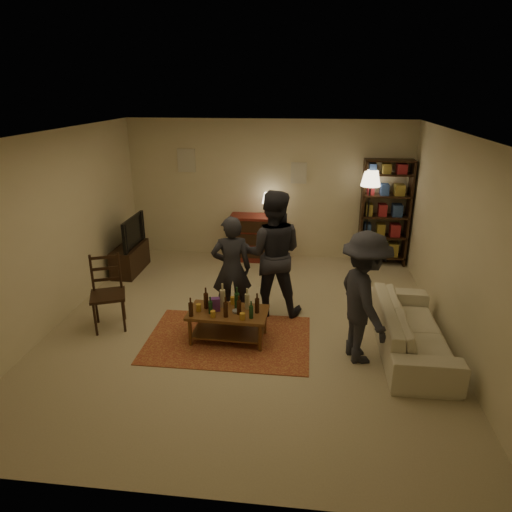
% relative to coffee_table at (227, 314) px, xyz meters
% --- Properties ---
extents(floor, '(6.00, 6.00, 0.00)m').
position_rel_coffee_table_xyz_m(floor, '(0.22, 0.43, -0.39)').
color(floor, '#C6B793').
rests_on(floor, ground).
extents(room_shell, '(6.00, 6.00, 6.00)m').
position_rel_coffee_table_xyz_m(room_shell, '(-0.43, 3.41, 1.43)').
color(room_shell, beige).
rests_on(room_shell, ground).
extents(rug, '(2.20, 1.50, 0.01)m').
position_rel_coffee_table_xyz_m(rug, '(0.01, -0.00, -0.38)').
color(rug, maroon).
rests_on(rug, ground).
extents(coffee_table, '(1.08, 0.61, 0.77)m').
position_rel_coffee_table_xyz_m(coffee_table, '(0.00, 0.00, 0.00)').
color(coffee_table, brown).
rests_on(coffee_table, ground).
extents(dining_chair, '(0.61, 0.61, 1.08)m').
position_rel_coffee_table_xyz_m(dining_chair, '(-1.76, 0.21, 0.18)').
color(dining_chair, black).
rests_on(dining_chair, ground).
extents(tv_stand, '(0.40, 1.00, 1.06)m').
position_rel_coffee_table_xyz_m(tv_stand, '(-2.23, 2.23, -0.00)').
color(tv_stand, black).
rests_on(tv_stand, ground).
extents(dresser, '(1.00, 0.50, 1.36)m').
position_rel_coffee_table_xyz_m(dresser, '(0.02, 3.14, 0.09)').
color(dresser, maroon).
rests_on(dresser, ground).
extents(bookshelf, '(0.90, 0.34, 2.02)m').
position_rel_coffee_table_xyz_m(bookshelf, '(2.46, 3.21, 0.65)').
color(bookshelf, black).
rests_on(bookshelf, ground).
extents(floor_lamp, '(0.36, 0.36, 1.83)m').
position_rel_coffee_table_xyz_m(floor_lamp, '(2.14, 3.08, 1.17)').
color(floor_lamp, black).
rests_on(floor_lamp, ground).
extents(sofa, '(0.81, 2.08, 0.61)m').
position_rel_coffee_table_xyz_m(sofa, '(2.42, 0.03, -0.08)').
color(sofa, beige).
rests_on(sofa, ground).
extents(person_left, '(0.64, 0.49, 1.58)m').
position_rel_coffee_table_xyz_m(person_left, '(-0.04, 0.63, 0.40)').
color(person_left, '#222228').
rests_on(person_left, ground).
extents(person_right, '(0.92, 0.72, 1.90)m').
position_rel_coffee_table_xyz_m(person_right, '(0.52, 0.91, 0.56)').
color(person_right, '#23232A').
rests_on(person_right, ground).
extents(person_by_sofa, '(0.90, 1.21, 1.68)m').
position_rel_coffee_table_xyz_m(person_by_sofa, '(1.74, -0.24, 0.45)').
color(person_by_sofa, '#27272F').
rests_on(person_by_sofa, ground).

